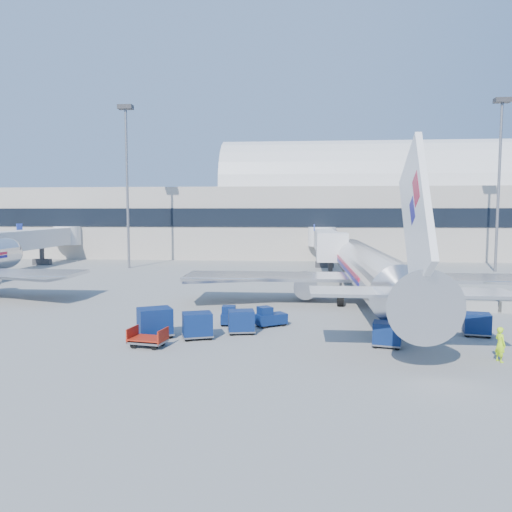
# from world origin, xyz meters

# --- Properties ---
(ground) EXTENTS (260.00, 260.00, 0.00)m
(ground) POSITION_xyz_m (0.00, 0.00, 0.00)
(ground) COLOR gray
(ground) RESTS_ON ground
(terminal) EXTENTS (170.00, 28.15, 21.00)m
(terminal) POSITION_xyz_m (-13.60, 55.96, 7.52)
(terminal) COLOR #B2AA9E
(terminal) RESTS_ON ground
(airliner_main) EXTENTS (32.00, 37.26, 12.07)m
(airliner_main) POSITION_xyz_m (10.00, 4.51, 2.93)
(airliner_main) COLOR silver
(airliner_main) RESTS_ON ground
(jetbridge_near) EXTENTS (4.40, 27.50, 6.25)m
(jetbridge_near) POSITION_xyz_m (7.60, 30.81, 3.93)
(jetbridge_near) COLOR silver
(jetbridge_near) RESTS_ON ground
(jetbridge_mid) EXTENTS (4.40, 27.50, 6.25)m
(jetbridge_mid) POSITION_xyz_m (-34.40, 30.81, 3.93)
(jetbridge_mid) COLOR silver
(jetbridge_mid) RESTS_ON ground
(mast_west) EXTENTS (2.00, 1.20, 22.60)m
(mast_west) POSITION_xyz_m (-20.00, 30.00, 14.79)
(mast_west) COLOR slate
(mast_west) RESTS_ON ground
(mast_east) EXTENTS (2.00, 1.20, 22.60)m
(mast_east) POSITION_xyz_m (30.00, 30.00, 14.79)
(mast_east) COLOR slate
(mast_east) RESTS_ON ground
(barrier_near) EXTENTS (3.00, 0.55, 0.90)m
(barrier_near) POSITION_xyz_m (18.00, 2.00, 0.45)
(barrier_near) COLOR #9E9E96
(barrier_near) RESTS_ON ground
(tug_lead) EXTENTS (2.39, 2.06, 1.40)m
(tug_lead) POSITION_xyz_m (1.89, -4.25, 0.64)
(tug_lead) COLOR #0A1C4C
(tug_lead) RESTS_ON ground
(tug_right) EXTENTS (2.26, 1.81, 1.32)m
(tug_right) POSITION_xyz_m (10.36, -5.25, 0.60)
(tug_right) COLOR #0A1C4C
(tug_right) RESTS_ON ground
(tug_left) EXTENTS (1.14, 2.16, 1.38)m
(tug_left) POSITION_xyz_m (-1.00, -3.87, 0.63)
(tug_left) COLOR #0A1C4C
(tug_left) RESTS_ON ground
(cart_train_a) EXTENTS (1.96, 1.64, 1.54)m
(cart_train_a) POSITION_xyz_m (0.17, -6.52, 0.82)
(cart_train_a) COLOR #0A1C4C
(cart_train_a) RESTS_ON ground
(cart_train_b) EXTENTS (2.24, 1.96, 1.65)m
(cart_train_b) POSITION_xyz_m (-2.43, -8.05, 0.88)
(cart_train_b) COLOR #0A1C4C
(cart_train_b) RESTS_ON ground
(cart_train_c) EXTENTS (2.66, 2.45, 1.89)m
(cart_train_c) POSITION_xyz_m (-5.16, -8.00, 1.01)
(cart_train_c) COLOR #0A1C4C
(cart_train_c) RESTS_ON ground
(cart_solo_near) EXTENTS (1.93, 1.64, 1.48)m
(cart_solo_near) POSITION_xyz_m (9.08, -9.03, 0.79)
(cart_solo_near) COLOR #0A1C4C
(cart_solo_near) RESTS_ON ground
(cart_solo_far) EXTENTS (1.90, 1.58, 1.48)m
(cart_solo_far) POSITION_xyz_m (15.28, -5.88, 0.79)
(cart_solo_far) COLOR #0A1C4C
(cart_solo_far) RESTS_ON ground
(cart_open_red) EXTENTS (2.31, 1.81, 0.56)m
(cart_open_red) POSITION_xyz_m (-4.93, -10.18, 0.40)
(cart_open_red) COLOR slate
(cart_open_red) RESTS_ON ground
(ramp_worker) EXTENTS (0.64, 0.79, 1.88)m
(ramp_worker) POSITION_xyz_m (14.54, -11.46, 0.94)
(ramp_worker) COLOR #A3DF17
(ramp_worker) RESTS_ON ground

